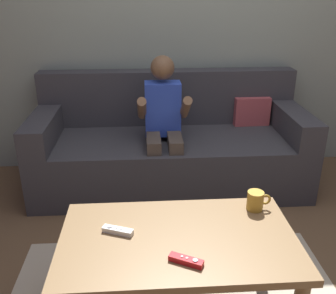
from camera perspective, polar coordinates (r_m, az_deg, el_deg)
The scene contains 7 objects.
wall_back at distance 3.17m, azimuth 4.50°, elevation 19.04°, with size 4.94×0.05×2.50m, color gray.
couch at distance 2.99m, azimuth 0.42°, elevation -0.05°, with size 2.04×0.80×0.84m.
person_seated_on_couch at distance 2.71m, azimuth -0.68°, elevation 3.82°, with size 0.36×0.44×1.02m.
coffee_table at distance 1.75m, azimuth 1.52°, elevation -14.97°, with size 1.04×0.61×0.45m.
game_remote_red_near_edge at distance 1.57m, azimuth 2.72°, elevation -16.54°, with size 0.14×0.10×0.03m.
game_remote_white_center at distance 1.74m, azimuth -7.53°, elevation -12.26°, with size 0.14×0.08×0.03m.
coffee_mug at distance 1.92m, azimuth 12.94°, elevation -7.80°, with size 0.12×0.08×0.09m.
Camera 1 is at (-0.45, -1.45, 1.47)m, focal length 40.88 mm.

